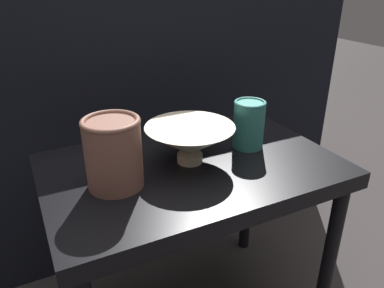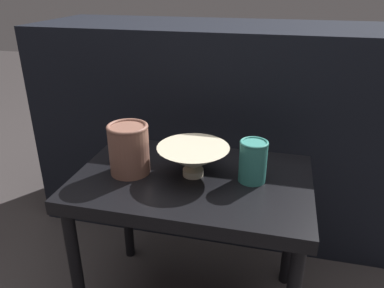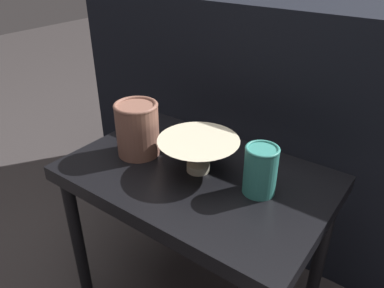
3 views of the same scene
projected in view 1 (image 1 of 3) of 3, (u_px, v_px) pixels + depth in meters
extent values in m
cube|color=black|center=(191.00, 170.00, 0.89)|extent=(0.68, 0.44, 0.04)
cylinder|color=black|center=(329.00, 261.00, 0.97)|extent=(0.04, 0.04, 0.46)
cylinder|color=black|center=(62.00, 245.00, 1.02)|extent=(0.04, 0.04, 0.46)
cylinder|color=black|center=(247.00, 191.00, 1.27)|extent=(0.04, 0.04, 0.46)
cube|color=black|center=(121.00, 112.00, 1.39)|extent=(1.55, 0.50, 0.86)
cylinder|color=beige|center=(191.00, 158.00, 0.88)|extent=(0.06, 0.06, 0.02)
cone|color=beige|center=(191.00, 140.00, 0.86)|extent=(0.21, 0.21, 0.07)
cylinder|color=brown|center=(114.00, 154.00, 0.76)|extent=(0.12, 0.12, 0.14)
torus|color=brown|center=(110.00, 122.00, 0.73)|extent=(0.12, 0.12, 0.01)
cylinder|color=teal|center=(249.00, 125.00, 0.94)|extent=(0.08, 0.08, 0.12)
torus|color=teal|center=(250.00, 103.00, 0.91)|extent=(0.08, 0.08, 0.01)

